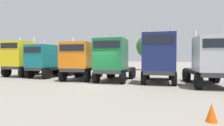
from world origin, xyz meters
TOP-DOWN VIEW (x-y plane):
  - ground at (0.00, 0.00)m, footprint 200.00×200.00m
  - semi_truck_yellow at (-10.95, 2.27)m, footprint 3.48×6.42m
  - semi_truck_teal at (-7.58, 2.47)m, footprint 2.78×6.17m
  - semi_truck_orange at (-3.13, 2.06)m, footprint 4.02×6.35m
  - semi_truck_green at (0.17, 2.30)m, footprint 3.52×6.46m
  - semi_truck_navy at (3.89, 2.96)m, footprint 3.67×6.46m
  - semi_truck_silver at (7.59, 2.52)m, footprint 3.93×6.60m
  - traffic_cone_mid at (7.34, -5.54)m, footprint 0.36×0.36m
  - oak_far_left at (-11.12, 22.09)m, footprint 3.15×3.15m
  - oak_far_centre at (-1.41, 19.10)m, footprint 3.84×3.84m

SIDE VIEW (x-z plane):
  - ground at x=0.00m, z-range 0.00..0.00m
  - traffic_cone_mid at x=7.34m, z-range 0.00..0.59m
  - semi_truck_teal at x=-7.58m, z-range -0.22..3.71m
  - semi_truck_silver at x=7.59m, z-range -0.22..3.81m
  - semi_truck_orange at x=-3.13m, z-range -0.19..3.81m
  - semi_truck_green at x=0.17m, z-range -0.21..3.96m
  - semi_truck_yellow at x=-10.95m, z-range -0.21..4.20m
  - semi_truck_navy at x=3.89m, z-range -0.24..4.24m
  - oak_far_left at x=-11.12m, z-range 1.14..6.63m
  - oak_far_centre at x=-1.41m, z-range 1.01..6.90m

